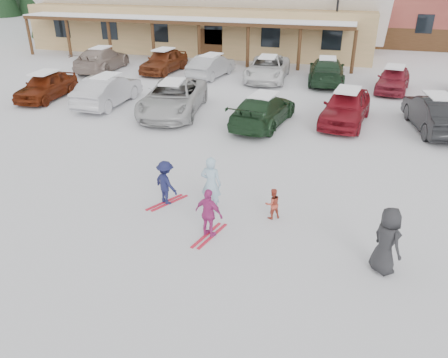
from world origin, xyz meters
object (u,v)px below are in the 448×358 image
(parked_car_11, at_px, (327,71))
(toddler_red, at_px, (273,204))
(parked_car_7, at_px, (102,59))
(parked_car_12, at_px, (393,79))
(parked_car_0, at_px, (46,86))
(parked_car_9, at_px, (211,66))
(lamp_post, at_px, (337,11))
(parked_car_1, at_px, (108,90))
(parked_car_10, at_px, (267,68))
(bystander_dark, at_px, (387,241))
(parked_car_2, at_px, (173,98))
(child_navy, at_px, (166,183))
(parked_car_4, at_px, (346,107))
(parked_car_8, at_px, (164,61))
(parked_car_3, at_px, (263,110))
(adult_skier, at_px, (211,184))
(parked_car_5, at_px, (436,113))
(child_magenta, at_px, (209,214))

(parked_car_11, bearing_deg, toddler_red, 84.90)
(parked_car_7, bearing_deg, parked_car_12, 174.81)
(parked_car_0, xyz_separation_m, parked_car_9, (7.09, 7.34, -0.01))
(lamp_post, relative_size, parked_car_1, 1.40)
(parked_car_0, relative_size, parked_car_9, 0.98)
(parked_car_10, bearing_deg, bystander_dark, -73.39)
(bystander_dark, height_order, parked_car_2, bystander_dark)
(parked_car_0, bearing_deg, child_navy, -42.82)
(parked_car_4, relative_size, parked_car_8, 1.03)
(bystander_dark, xyz_separation_m, parked_car_0, (-17.03, 10.70, -0.13))
(child_navy, xyz_separation_m, parked_car_7, (-11.48, 16.14, 0.08))
(parked_car_2, height_order, parked_car_8, parked_car_2)
(toddler_red, distance_m, parked_car_3, 8.22)
(adult_skier, xyz_separation_m, parked_car_10, (-1.48, 16.59, -0.13))
(lamp_post, height_order, adult_skier, lamp_post)
(parked_car_10, bearing_deg, parked_car_11, 1.00)
(child_navy, height_order, parked_car_9, parked_car_9)
(parked_car_1, relative_size, parked_car_11, 0.89)
(toddler_red, bearing_deg, parked_car_5, -154.65)
(child_navy, relative_size, parked_car_3, 0.29)
(parked_car_2, distance_m, parked_car_9, 7.88)
(adult_skier, relative_size, parked_car_2, 0.30)
(parked_car_2, distance_m, parked_car_7, 11.26)
(lamp_post, distance_m, parked_car_3, 15.65)
(adult_skier, bearing_deg, toddler_red, -177.46)
(toddler_red, bearing_deg, child_navy, -33.58)
(parked_car_3, distance_m, parked_car_4, 3.81)
(parked_car_7, xyz_separation_m, parked_car_11, (15.09, 0.66, -0.02))
(lamp_post, relative_size, adult_skier, 3.79)
(parked_car_1, bearing_deg, lamp_post, -125.93)
(parked_car_7, bearing_deg, parked_car_8, -175.06)
(parked_car_4, distance_m, parked_car_5, 3.81)
(adult_skier, bearing_deg, parked_car_9, -71.14)
(child_magenta, distance_m, parked_car_11, 18.27)
(child_navy, relative_size, parked_car_2, 0.25)
(child_magenta, bearing_deg, adult_skier, -59.42)
(child_navy, xyz_separation_m, parked_car_5, (8.80, 9.37, 0.08))
(parked_car_11, bearing_deg, parked_car_0, 24.38)
(parked_car_2, distance_m, parked_car_10, 8.65)
(parked_car_0, height_order, parked_car_4, parked_car_4)
(bystander_dark, xyz_separation_m, parked_car_5, (2.55, 11.02, -0.07))
(parked_car_0, height_order, parked_car_11, parked_car_11)
(adult_skier, bearing_deg, parked_car_11, -95.83)
(adult_skier, relative_size, child_magenta, 1.21)
(lamp_post, xyz_separation_m, toddler_red, (-0.32, -23.21, -3.19))
(parked_car_12, bearing_deg, parked_car_0, -150.55)
(parked_car_2, bearing_deg, lamp_post, 57.30)
(parked_car_3, height_order, parked_car_4, parked_car_4)
(parked_car_0, bearing_deg, lamp_post, 41.84)
(parked_car_4, bearing_deg, child_navy, -110.36)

